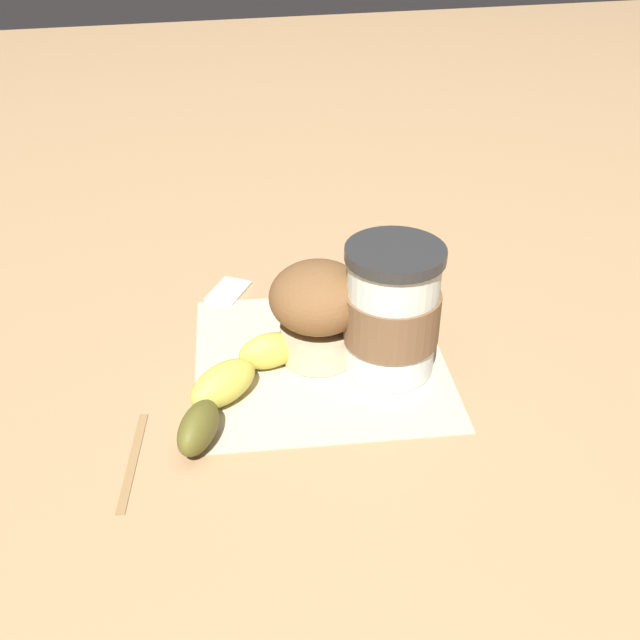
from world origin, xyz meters
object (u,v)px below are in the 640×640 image
object	(u,v)px
muffin	(313,309)
banana	(231,386)
sugar_packet	(228,290)
coffee_cup	(392,311)

from	to	relation	value
muffin	banana	bearing A→B (deg)	31.55
sugar_packet	banana	bearing A→B (deg)	83.99
banana	sugar_packet	bearing A→B (deg)	-96.01
coffee_cup	muffin	bearing A→B (deg)	-26.06
banana	sugar_packet	xyz separation A→B (m)	(-0.02, -0.18, -0.02)
coffee_cup	muffin	xyz separation A→B (m)	(0.06, -0.03, -0.01)
coffee_cup	muffin	world-z (taller)	coffee_cup
muffin	sugar_packet	world-z (taller)	muffin
coffee_cup	muffin	distance (m)	0.07
banana	sugar_packet	size ratio (longest dim) A/B	2.70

